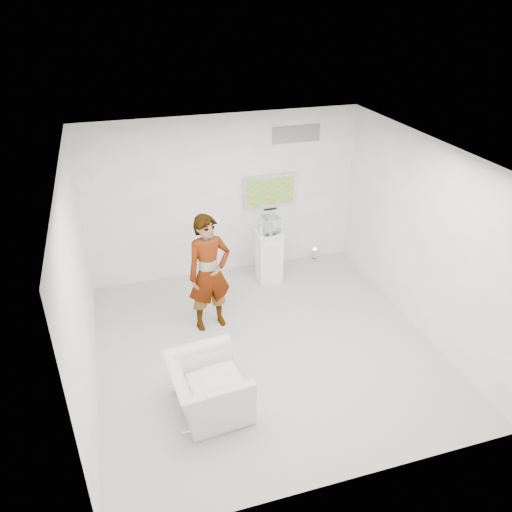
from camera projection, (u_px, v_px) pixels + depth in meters
name	position (u px, v px, depth m)	size (l,w,h in m)	color
room	(267.00, 261.00, 6.93)	(5.01, 5.01, 3.00)	beige
tv	(270.00, 191.00, 9.19)	(1.00, 0.08, 0.60)	silver
logo_decal	(296.00, 134.00, 8.87)	(0.90, 0.02, 0.30)	gray
person	(209.00, 273.00, 7.69)	(0.70, 0.46, 1.93)	silver
armchair	(208.00, 387.00, 6.38)	(1.08, 0.94, 0.70)	silver
pedestal	(269.00, 256.00, 9.20)	(0.47, 0.47, 0.97)	white
floor_uplight	(314.00, 254.00, 10.00)	(0.18, 0.18, 0.27)	white
vitrine	(270.00, 225.00, 8.90)	(0.30, 0.30, 0.30)	white
console	(270.00, 227.00, 8.92)	(0.05, 0.15, 0.21)	white
wii_remote	(219.00, 221.00, 7.54)	(0.03, 0.13, 0.03)	white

